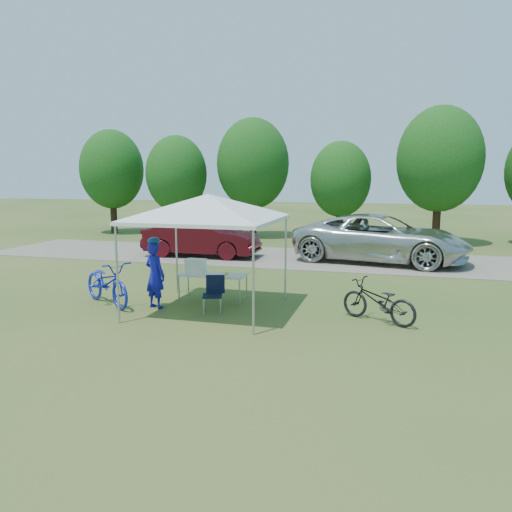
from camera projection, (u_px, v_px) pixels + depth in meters
The scene contains 13 objects.
ground at pixel (210, 310), 11.75m from camera, with size 100.00×100.00×0.00m, color #2D5119.
gravel_strip at pixel (283, 257), 19.36m from camera, with size 24.00×5.00×0.02m, color gray.
canopy at pixel (208, 197), 11.34m from camera, with size 4.53×4.53×3.00m.
treeline at pixel (304, 168), 24.64m from camera, with size 24.89×4.28×6.30m.
folding_table at pixel (213, 276), 12.54m from camera, with size 1.69×0.71×0.70m.
folding_chair at pixel (214, 291), 11.54m from camera, with size 0.55×0.57×0.85m.
cooler at pixel (196, 266), 12.63m from camera, with size 0.49×0.34×0.36m.
ice_cream_cup at pixel (226, 274), 12.38m from camera, with size 0.08×0.08×0.06m, color gold.
cyclist at pixel (155, 275), 11.86m from camera, with size 0.58×0.38×1.59m, color #1314A0.
bike_blue at pixel (107, 283), 12.20m from camera, with size 0.73×2.09×1.10m, color #1725CA.
bike_dark at pixel (378, 301), 10.73m from camera, with size 0.61×1.76×0.92m, color black.
minivan at pixel (381, 238), 18.23m from camera, with size 2.89×6.27×1.74m, color silver.
sedan at pixel (201, 237), 19.49m from camera, with size 1.57×4.52×1.49m, color #470B14.
Camera 1 is at (4.11, -10.70, 3.12)m, focal length 35.00 mm.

